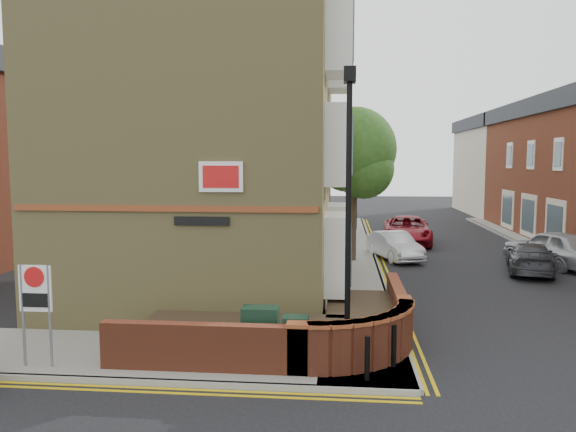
# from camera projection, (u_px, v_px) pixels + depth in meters

# --- Properties ---
(ground) EXTENTS (120.00, 120.00, 0.00)m
(ground) POSITION_uv_depth(u_px,v_px,m) (266.00, 390.00, 11.10)
(ground) COLOR black
(ground) RESTS_ON ground
(pavement_corner) EXTENTS (13.00, 3.00, 0.12)m
(pavement_corner) POSITION_uv_depth(u_px,v_px,m) (124.00, 355.00, 12.91)
(pavement_corner) COLOR gray
(pavement_corner) RESTS_ON ground
(pavement_main) EXTENTS (2.00, 32.00, 0.12)m
(pavement_main) POSITION_uv_depth(u_px,v_px,m) (352.00, 254.00, 26.76)
(pavement_main) COLOR gray
(pavement_main) RESTS_ON ground
(kerb_side) EXTENTS (13.00, 0.15, 0.12)m
(kerb_side) POSITION_uv_depth(u_px,v_px,m) (96.00, 380.00, 11.43)
(kerb_side) COLOR gray
(kerb_side) RESTS_ON ground
(kerb_main_near) EXTENTS (0.15, 32.00, 0.12)m
(kerb_main_near) POSITION_uv_depth(u_px,v_px,m) (373.00, 254.00, 26.66)
(kerb_main_near) COLOR gray
(kerb_main_near) RESTS_ON ground
(kerb_main_far) EXTENTS (0.15, 40.00, 0.12)m
(kerb_main_far) POSITION_uv_depth(u_px,v_px,m) (575.00, 269.00, 22.94)
(kerb_main_far) COLOR gray
(kerb_main_far) RESTS_ON ground
(yellow_lines_side) EXTENTS (13.00, 0.28, 0.01)m
(yellow_lines_side) POSITION_uv_depth(u_px,v_px,m) (91.00, 388.00, 11.19)
(yellow_lines_side) COLOR gold
(yellow_lines_side) RESTS_ON ground
(yellow_lines_main) EXTENTS (0.28, 32.00, 0.01)m
(yellow_lines_main) POSITION_uv_depth(u_px,v_px,m) (379.00, 255.00, 26.64)
(yellow_lines_main) COLOR gold
(yellow_lines_main) RESTS_ON ground
(corner_building) EXTENTS (8.95, 10.40, 13.60)m
(corner_building) POSITION_uv_depth(u_px,v_px,m) (213.00, 109.00, 18.67)
(corner_building) COLOR #998B51
(corner_building) RESTS_ON ground
(garden_wall) EXTENTS (6.80, 6.00, 1.20)m
(garden_wall) POSITION_uv_depth(u_px,v_px,m) (280.00, 348.00, 13.58)
(garden_wall) COLOR brown
(garden_wall) RESTS_ON ground
(lamppost) EXTENTS (0.25, 0.50, 6.30)m
(lamppost) POSITION_uv_depth(u_px,v_px,m) (348.00, 217.00, 11.81)
(lamppost) COLOR black
(lamppost) RESTS_ON pavement_corner
(utility_cabinet_large) EXTENTS (0.80, 0.45, 1.20)m
(utility_cabinet_large) POSITION_uv_depth(u_px,v_px,m) (260.00, 334.00, 12.35)
(utility_cabinet_large) COLOR black
(utility_cabinet_large) RESTS_ON pavement_corner
(utility_cabinet_small) EXTENTS (0.55, 0.40, 1.10)m
(utility_cabinet_small) POSITION_uv_depth(u_px,v_px,m) (295.00, 341.00, 11.98)
(utility_cabinet_small) COLOR black
(utility_cabinet_small) RESTS_ON pavement_corner
(bollard_near) EXTENTS (0.11, 0.11, 0.90)m
(bollard_near) POSITION_uv_depth(u_px,v_px,m) (367.00, 358.00, 11.25)
(bollard_near) COLOR black
(bollard_near) RESTS_ON pavement_corner
(bollard_far) EXTENTS (0.11, 0.11, 0.90)m
(bollard_far) POSITION_uv_depth(u_px,v_px,m) (394.00, 346.00, 11.99)
(bollard_far) COLOR black
(bollard_far) RESTS_ON pavement_corner
(zone_sign) EXTENTS (0.72, 0.07, 2.20)m
(zone_sign) POSITION_uv_depth(u_px,v_px,m) (36.00, 296.00, 11.90)
(zone_sign) COLOR slate
(zone_sign) RESTS_ON pavement_corner
(far_terrace_cream) EXTENTS (5.40, 12.40, 8.00)m
(far_terrace_cream) POSITION_uv_depth(u_px,v_px,m) (498.00, 165.00, 46.97)
(far_terrace_cream) COLOR beige
(far_terrace_cream) RESTS_ON ground
(tree_near) EXTENTS (3.64, 3.65, 6.70)m
(tree_near) POSITION_uv_depth(u_px,v_px,m) (354.00, 156.00, 24.36)
(tree_near) COLOR #382B1E
(tree_near) RESTS_ON pavement_main
(tree_mid) EXTENTS (4.03, 4.03, 7.42)m
(tree_mid) POSITION_uv_depth(u_px,v_px,m) (351.00, 148.00, 32.23)
(tree_mid) COLOR #382B1E
(tree_mid) RESTS_ON pavement_main
(tree_far) EXTENTS (3.81, 3.81, 7.00)m
(tree_far) POSITION_uv_depth(u_px,v_px,m) (349.00, 154.00, 40.18)
(tree_far) COLOR #382B1E
(tree_far) RESTS_ON pavement_main
(traffic_light_assembly) EXTENTS (0.20, 0.16, 4.20)m
(traffic_light_assembly) POSITION_uv_depth(u_px,v_px,m) (356.00, 188.00, 35.36)
(traffic_light_assembly) COLOR black
(traffic_light_assembly) RESTS_ON pavement_main
(silver_car_near) EXTENTS (2.49, 4.04, 1.26)m
(silver_car_near) POSITION_uv_depth(u_px,v_px,m) (394.00, 246.00, 25.54)
(silver_car_near) COLOR silver
(silver_car_near) RESTS_ON ground
(red_car_main) EXTENTS (2.88, 5.53, 1.49)m
(red_car_main) POSITION_uv_depth(u_px,v_px,m) (407.00, 230.00, 30.28)
(red_car_main) COLOR maroon
(red_car_main) RESTS_ON ground
(grey_car_far) EXTENTS (2.66, 4.48, 1.22)m
(grey_car_far) POSITION_uv_depth(u_px,v_px,m) (530.00, 258.00, 22.50)
(grey_car_far) COLOR #313337
(grey_car_far) RESTS_ON ground
(silver_car_far) EXTENTS (3.60, 4.97, 1.57)m
(silver_car_far) POSITION_uv_depth(u_px,v_px,m) (553.00, 248.00, 23.90)
(silver_car_far) COLOR #B1B3B9
(silver_car_far) RESTS_ON ground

